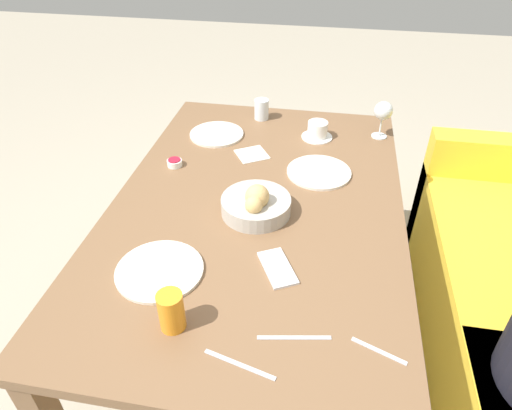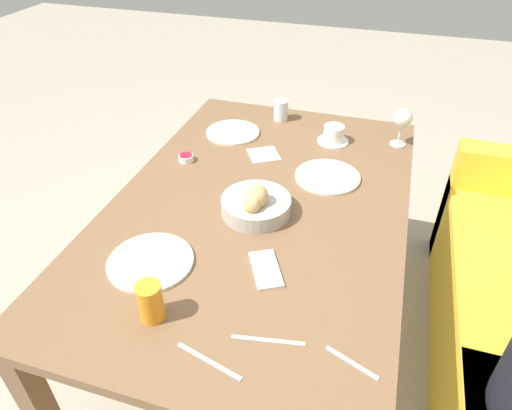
# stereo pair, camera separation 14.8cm
# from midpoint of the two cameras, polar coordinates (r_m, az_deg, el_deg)

# --- Properties ---
(ground_plane) EXTENTS (10.00, 10.00, 0.00)m
(ground_plane) POSITION_cam_midpoint_polar(r_m,az_deg,el_deg) (2.08, 2.43, -16.78)
(ground_plane) COLOR #A89E89
(dining_table) EXTENTS (1.52, 0.97, 0.75)m
(dining_table) POSITION_cam_midpoint_polar(r_m,az_deg,el_deg) (1.60, 3.03, -2.32)
(dining_table) COLOR brown
(dining_table) RESTS_ON ground_plane
(bread_basket) EXTENTS (0.23, 0.23, 0.12)m
(bread_basket) POSITION_cam_midpoint_polar(r_m,az_deg,el_deg) (1.47, 2.86, -0.03)
(bread_basket) COLOR #B2ADA3
(bread_basket) RESTS_ON dining_table
(plate_near_left) EXTENTS (0.23, 0.23, 0.01)m
(plate_near_left) POSITION_cam_midpoint_polar(r_m,az_deg,el_deg) (1.97, -0.73, 9.01)
(plate_near_left) COLOR silver
(plate_near_left) RESTS_ON dining_table
(plate_near_right) EXTENTS (0.25, 0.25, 0.01)m
(plate_near_right) POSITION_cam_midpoint_polar(r_m,az_deg,el_deg) (1.33, -9.96, -7.12)
(plate_near_right) COLOR silver
(plate_near_right) RESTS_ON dining_table
(plate_far_center) EXTENTS (0.24, 0.24, 0.01)m
(plate_far_center) POSITION_cam_midpoint_polar(r_m,az_deg,el_deg) (1.70, 11.41, 3.41)
(plate_far_center) COLOR silver
(plate_far_center) RESTS_ON dining_table
(juice_glass) EXTENTS (0.06, 0.06, 0.11)m
(juice_glass) POSITION_cam_midpoint_polar(r_m,az_deg,el_deg) (1.16, -9.46, -12.02)
(juice_glass) COLOR orange
(juice_glass) RESTS_ON dining_table
(water_tumbler) EXTENTS (0.06, 0.06, 0.09)m
(water_tumbler) POSITION_cam_midpoint_polar(r_m,az_deg,el_deg) (2.08, 5.22, 11.68)
(water_tumbler) COLOR silver
(water_tumbler) RESTS_ON dining_table
(wine_glass) EXTENTS (0.08, 0.08, 0.16)m
(wine_glass) POSITION_cam_midpoint_polar(r_m,az_deg,el_deg) (1.95, 20.00, 9.95)
(wine_glass) COLOR silver
(wine_glass) RESTS_ON dining_table
(coffee_cup) EXTENTS (0.13, 0.13, 0.07)m
(coffee_cup) POSITION_cam_midpoint_polar(r_m,az_deg,el_deg) (1.93, 11.88, 8.52)
(coffee_cup) COLOR white
(coffee_cup) RESTS_ON dining_table
(jam_bowl_berry) EXTENTS (0.06, 0.06, 0.03)m
(jam_bowl_berry) POSITION_cam_midpoint_polar(r_m,az_deg,el_deg) (1.78, -6.39, 5.81)
(jam_bowl_berry) COLOR white
(jam_bowl_berry) RESTS_ON dining_table
(fork_silver) EXTENTS (0.06, 0.18, 0.00)m
(fork_silver) POSITION_cam_midpoint_polar(r_m,az_deg,el_deg) (1.10, -1.89, -19.12)
(fork_silver) COLOR #B7B7BC
(fork_silver) RESTS_ON dining_table
(knife_silver) EXTENTS (0.04, 0.18, 0.00)m
(knife_silver) POSITION_cam_midpoint_polar(r_m,az_deg,el_deg) (1.14, 5.42, -16.67)
(knife_silver) COLOR #B7B7BC
(knife_silver) RESTS_ON dining_table
(spoon_coffee) EXTENTS (0.06, 0.13, 0.00)m
(spoon_coffee) POSITION_cam_midpoint_polar(r_m,az_deg,el_deg) (1.14, 15.76, -18.64)
(spoon_coffee) COLOR #B7B7BC
(spoon_coffee) RESTS_ON dining_table
(napkin) EXTENTS (0.16, 0.16, 0.00)m
(napkin) POSITION_cam_midpoint_polar(r_m,az_deg,el_deg) (1.81, 3.32, 6.24)
(napkin) COLOR silver
(napkin) RESTS_ON dining_table
(cell_phone) EXTENTS (0.17, 0.14, 0.01)m
(cell_phone) POSITION_cam_midpoint_polar(r_m,az_deg,el_deg) (1.30, 4.54, -8.15)
(cell_phone) COLOR silver
(cell_phone) RESTS_ON dining_table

